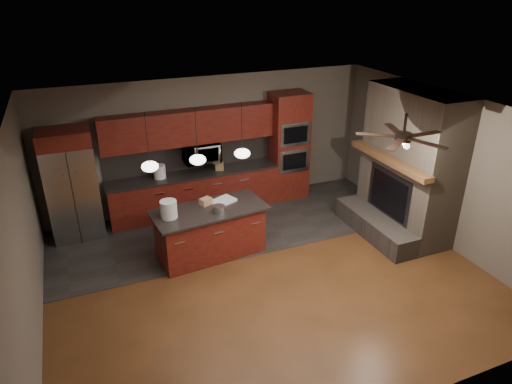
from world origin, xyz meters
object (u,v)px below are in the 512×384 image
kitchen_island (211,232)px  cardboard_box (206,202)px  oven_tower (289,146)px  counter_box (220,166)px  microwave (201,153)px  refrigerator (72,185)px  white_bucket (169,209)px  paint_can (219,209)px  paint_tray (223,201)px  counter_bucket (160,172)px

kitchen_island → cardboard_box: size_ratio=10.52×
oven_tower → counter_box: oven_tower is taller
microwave → refrigerator: (-2.56, -0.13, -0.23)m
white_bucket → microwave: bearing=58.7°
oven_tower → kitchen_island: size_ratio=1.16×
refrigerator → cardboard_box: size_ratio=10.89×
refrigerator → white_bucket: size_ratio=7.07×
oven_tower → microwave: size_ratio=3.25×
oven_tower → refrigerator: size_ratio=1.12×
white_bucket → paint_can: (0.83, -0.15, -0.09)m
oven_tower → cardboard_box: 2.85m
white_bucket → paint_tray: 1.05m
white_bucket → counter_box: white_bucket is taller
paint_can → paint_tray: size_ratio=0.46×
kitchen_island → white_bucket: 0.93m
kitchen_island → cardboard_box: (-0.01, 0.19, 0.52)m
cardboard_box → counter_box: bearing=41.0°
refrigerator → kitchen_island: (2.15, -1.66, -0.60)m
counter_bucket → counter_box: counter_bucket is taller
paint_tray → cardboard_box: cardboard_box is taller
refrigerator → paint_tray: refrigerator is taller
paint_can → paint_tray: (0.19, 0.36, -0.04)m
paint_can → counter_box: (0.63, 1.88, 0.01)m
cardboard_box → kitchen_island: bearing=-110.8°
oven_tower → cardboard_box: size_ratio=12.16×
kitchen_island → counter_box: bearing=60.6°
counter_bucket → oven_tower: bearing=-0.1°
microwave → kitchen_island: bearing=-102.6°
cardboard_box → counter_bucket: (-0.49, 1.55, 0.05)m
cardboard_box → counter_bucket: bearing=85.3°
paint_tray → paint_can: bearing=-141.0°
paint_tray → cardboard_box: size_ratio=2.19×
paint_can → microwave: bearing=81.9°
kitchen_island → paint_tray: size_ratio=4.81×
white_bucket → paint_tray: bearing=11.4°
refrigerator → paint_can: bearing=-39.1°
paint_tray → counter_box: size_ratio=2.29×
oven_tower → white_bucket: (-3.08, -1.77, -0.12)m
paint_can → counter_box: size_ratio=1.04×
paint_tray → refrigerator: bearing=125.8°
paint_tray → counter_bucket: counter_bucket is taller
kitchen_island → paint_can: bearing=-62.3°
white_bucket → counter_box: 2.26m
kitchen_island → counter_bucket: counter_bucket is taller
microwave → kitchen_island: microwave is taller
kitchen_island → white_bucket: size_ratio=6.83×
paint_can → counter_bucket: counter_bucket is taller
refrigerator → kitchen_island: size_ratio=1.04×
kitchen_island → paint_can: (0.12, -0.18, 0.52)m
oven_tower → cardboard_box: bearing=-147.0°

